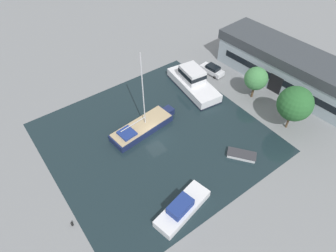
{
  "coord_description": "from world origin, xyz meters",
  "views": [
    {
      "loc": [
        24.47,
        -15.85,
        31.71
      ],
      "look_at": [
        0.0,
        2.18,
        1.0
      ],
      "focal_mm": 32.0,
      "sensor_mm": 36.0,
      "label": 1
    }
  ],
  "objects": [
    {
      "name": "cabin_boat",
      "position": [
        11.41,
        -4.22,
        0.77
      ],
      "size": [
        4.02,
        7.77,
        2.12
      ],
      "rotation": [
        0.0,
        0.0,
        0.21
      ],
      "color": "white",
      "rests_on": "water_canal"
    },
    {
      "name": "quay_tree_by_water",
      "position": [
        9.77,
        16.77,
        4.57
      ],
      "size": [
        4.93,
        4.93,
        7.04
      ],
      "color": "brown",
      "rests_on": "ground"
    },
    {
      "name": "motor_cruiser",
      "position": [
        -5.65,
        11.54,
        1.34
      ],
      "size": [
        11.31,
        5.4,
        3.74
      ],
      "rotation": [
        0.0,
        0.0,
        1.45
      ],
      "color": "white",
      "rests_on": "water_canal"
    },
    {
      "name": "warehouse_building",
      "position": [
        2.8,
        25.47,
        3.1
      ],
      "size": [
        26.6,
        9.43,
        6.13
      ],
      "rotation": [
        0.0,
        0.0,
        0.08
      ],
      "color": "#99A8B2",
      "rests_on": "ground"
    },
    {
      "name": "small_dinghy",
      "position": [
        9.76,
        7.32,
        0.31
      ],
      "size": [
        4.03,
        3.61,
        0.59
      ],
      "rotation": [
        0.0,
        0.0,
        5.37
      ],
      "color": "silver",
      "rests_on": "water_canal"
    },
    {
      "name": "quay_tree_near_building",
      "position": [
        1.87,
        17.97,
        3.63
      ],
      "size": [
        3.68,
        3.68,
        5.49
      ],
      "color": "brown",
      "rests_on": "ground"
    },
    {
      "name": "mooring_bollard",
      "position": [
        5.47,
        -15.17,
        0.32
      ],
      "size": [
        0.28,
        0.28,
        0.61
      ],
      "color": "black",
      "rests_on": "ground"
    },
    {
      "name": "water_canal",
      "position": [
        0.0,
        0.0,
        0.0
      ],
      "size": [
        27.98,
        29.1,
        0.01
      ],
      "primitive_type": "cube",
      "color": "#19282D",
      "rests_on": "ground"
    },
    {
      "name": "ground_plane",
      "position": [
        0.0,
        0.0,
        0.0
      ],
      "size": [
        440.0,
        440.0,
        0.0
      ],
      "primitive_type": "plane",
      "color": "gray"
    },
    {
      "name": "parked_car",
      "position": [
        -6.89,
        17.07,
        0.83
      ],
      "size": [
        4.62,
        2.3,
        1.63
      ],
      "rotation": [
        0.0,
        0.0,
        1.69
      ],
      "color": "silver",
      "rests_on": "ground"
    },
    {
      "name": "sailboat_moored",
      "position": [
        -2.37,
        -0.68,
        0.64
      ],
      "size": [
        4.25,
        10.95,
        12.7
      ],
      "rotation": [
        0.0,
        0.0,
        0.11
      ],
      "color": "#19234C",
      "rests_on": "water_canal"
    }
  ]
}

